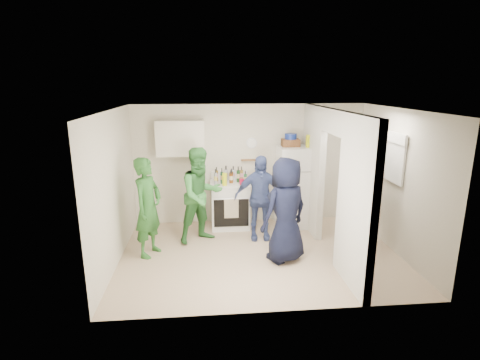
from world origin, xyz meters
The scene contains 37 objects.
floor centered at (0.00, 0.00, 0.00)m, with size 4.80×4.80×0.00m, color tan.
wall_back centered at (0.00, 1.70, 1.25)m, with size 4.80×4.80×0.00m, color silver.
wall_front centered at (0.00, -1.70, 1.25)m, with size 4.80×4.80×0.00m, color silver.
wall_left centered at (-2.40, 0.00, 1.25)m, with size 3.40×3.40×0.00m, color silver.
wall_right centered at (2.40, 0.00, 1.25)m, with size 3.40×3.40×0.00m, color silver.
ceiling centered at (0.00, 0.00, 2.50)m, with size 4.80×4.80×0.00m, color white.
partition_pier_back centered at (1.20, 1.10, 1.25)m, with size 0.12×1.20×2.50m, color silver.
partition_pier_front centered at (1.20, -1.10, 1.25)m, with size 0.12×1.20×2.50m, color silver.
partition_header centered at (1.20, 0.00, 2.30)m, with size 0.12×1.00×0.40m, color silver.
stove centered at (-0.43, 1.37, 0.48)m, with size 0.80×0.66×0.95m, color white.
upper_cabinet centered at (-1.40, 1.52, 1.85)m, with size 0.95×0.34×0.70m, color silver.
fridge centered at (0.90, 1.34, 0.83)m, with size 0.69×0.67×1.67m, color white.
wicker_basket centered at (0.80, 1.39, 1.74)m, with size 0.35×0.25×0.15m, color brown.
blue_bowl centered at (0.80, 1.39, 1.87)m, with size 0.24×0.24×0.11m, color navy.
yellow_cup_stack_top centered at (1.12, 1.24, 1.79)m, with size 0.09×0.09×0.25m, color #CCD712.
wall_clock centered at (0.05, 1.68, 1.70)m, with size 0.22×0.22×0.03m, color white.
spice_shelf centered at (0.00, 1.65, 1.35)m, with size 0.35×0.08×0.03m, color olive.
nook_window centered at (2.38, 0.20, 1.65)m, with size 0.03×0.70×0.80m, color black.
nook_window_frame centered at (2.36, 0.20, 1.65)m, with size 0.04×0.76×0.86m, color white.
nook_valance centered at (2.34, 0.20, 2.00)m, with size 0.04×0.82×0.18m, color white.
yellow_cup_stack_stove centered at (-0.55, 1.15, 1.08)m, with size 0.09×0.09×0.25m, color #CED712.
red_cup centered at (-0.21, 1.17, 1.01)m, with size 0.09×0.09×0.12m, color #C50D37.
person_green_left centered at (-1.90, 0.19, 0.86)m, with size 0.63×0.41×1.73m, color #2C6A2A.
person_green_center centered at (-1.01, 0.71, 0.89)m, with size 0.87×0.68×1.79m, color #39823B.
person_denim centered at (0.08, 0.71, 0.81)m, with size 0.95×0.40×1.63m, color #3D5085.
person_navy centered at (0.38, -0.23, 0.88)m, with size 0.86×0.56×1.77m, color black.
person_nook centered at (1.75, 0.11, 0.91)m, with size 1.18×0.68×1.83m, color black.
bottle_a centered at (-0.69, 1.49, 1.10)m, with size 0.06×0.06×0.30m, color brown.
bottle_b centered at (-0.60, 1.30, 1.11)m, with size 0.06×0.06×0.32m, color #154128.
bottle_c centered at (-0.50, 1.53, 1.11)m, with size 0.08×0.08×0.31m, color #B3B7C2.
bottle_d centered at (-0.41, 1.32, 1.09)m, with size 0.08×0.08×0.27m, color #5E3210.
bottle_e centered at (-0.34, 1.57, 1.10)m, with size 0.07×0.07×0.29m, color silver.
bottle_f centered at (-0.26, 1.39, 1.11)m, with size 0.07×0.07×0.32m, color #153B17.
bottle_g centered at (-0.18, 1.49, 1.10)m, with size 0.06×0.06×0.30m, color olive.
bottle_h centered at (-0.72, 1.24, 1.11)m, with size 0.06×0.06×0.31m, color #93959D.
bottle_i centered at (-0.39, 1.47, 1.08)m, with size 0.08×0.08×0.26m, color brown.
bottle_j centered at (-0.13, 1.26, 1.08)m, with size 0.06×0.06×0.26m, color #246933.
Camera 1 is at (-0.90, -5.95, 2.92)m, focal length 28.00 mm.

